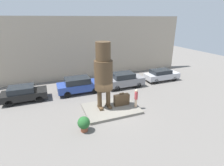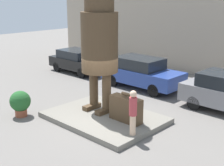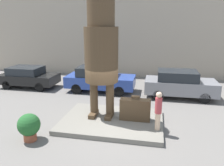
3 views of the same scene
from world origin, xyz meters
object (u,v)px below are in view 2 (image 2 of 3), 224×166
at_px(parked_car_blue, 141,72).
at_px(planter_pot, 20,102).
at_px(statue_figure, 99,34).
at_px(parked_car_black, 78,61).
at_px(giant_suitcase, 126,109).
at_px(tourist, 133,111).

height_order(parked_car_blue, planter_pot, parked_car_blue).
bearing_deg(planter_pot, statue_figure, 46.51).
relative_size(parked_car_black, planter_pot, 3.65).
height_order(statue_figure, parked_car_black, statue_figure).
distance_m(giant_suitcase, parked_car_black, 9.28).
distance_m(giant_suitcase, parked_car_blue, 5.37).
bearing_deg(parked_car_black, giant_suitcase, -29.01).
relative_size(tourist, parked_car_blue, 0.36).
xyz_separation_m(tourist, parked_car_black, (-9.12, 5.28, -0.32)).
relative_size(giant_suitcase, planter_pot, 1.23).
bearing_deg(parked_car_blue, tourist, -54.25).
xyz_separation_m(giant_suitcase, parked_car_blue, (-2.84, 4.55, 0.17)).
bearing_deg(tourist, planter_pot, -162.94).
height_order(parked_car_black, parked_car_blue, parked_car_blue).
bearing_deg(parked_car_black, statue_figure, -33.64).
height_order(giant_suitcase, parked_car_black, parked_car_black).
height_order(statue_figure, tourist, statue_figure).
relative_size(statue_figure, giant_suitcase, 4.08).
bearing_deg(planter_pot, parked_car_black, 121.88).
bearing_deg(giant_suitcase, parked_car_black, 150.99).
relative_size(giant_suitcase, parked_car_blue, 0.30).
distance_m(statue_figure, giant_suitcase, 3.19).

